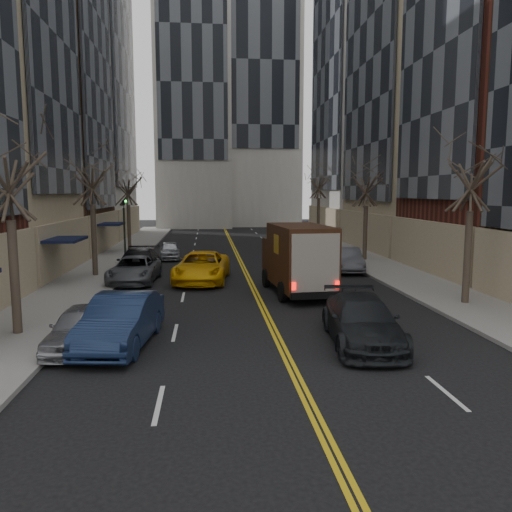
{
  "coord_description": "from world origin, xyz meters",
  "views": [
    {
      "loc": [
        -2.32,
        -9.25,
        4.92
      ],
      "look_at": [
        -0.27,
        11.73,
        2.2
      ],
      "focal_mm": 35.0,
      "sensor_mm": 36.0,
      "label": 1
    }
  ],
  "objects_px": {
    "observer_sedan": "(362,321)",
    "taxi": "(202,267)",
    "pedestrian": "(280,276)",
    "ups_truck": "(298,259)"
  },
  "relations": [
    {
      "from": "taxi",
      "to": "pedestrian",
      "type": "relative_size",
      "value": 3.71
    },
    {
      "from": "observer_sedan",
      "to": "pedestrian",
      "type": "height_order",
      "value": "pedestrian"
    },
    {
      "from": "ups_truck",
      "to": "pedestrian",
      "type": "bearing_deg",
      "value": 143.24
    },
    {
      "from": "observer_sedan",
      "to": "taxi",
      "type": "height_order",
      "value": "taxi"
    },
    {
      "from": "observer_sedan",
      "to": "taxi",
      "type": "distance_m",
      "value": 13.04
    },
    {
      "from": "ups_truck",
      "to": "taxi",
      "type": "height_order",
      "value": "ups_truck"
    },
    {
      "from": "pedestrian",
      "to": "observer_sedan",
      "type": "bearing_deg",
      "value": 175.48
    },
    {
      "from": "taxi",
      "to": "pedestrian",
      "type": "bearing_deg",
      "value": -33.95
    },
    {
      "from": "ups_truck",
      "to": "observer_sedan",
      "type": "distance_m",
      "value": 8.23
    },
    {
      "from": "ups_truck",
      "to": "pedestrian",
      "type": "relative_size",
      "value": 3.97
    }
  ]
}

